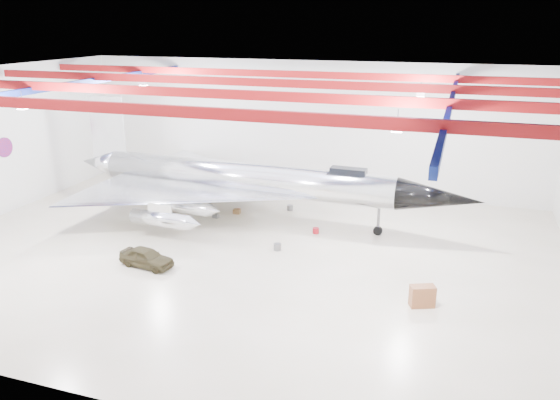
% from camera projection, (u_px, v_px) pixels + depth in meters
% --- Properties ---
extents(floor, '(40.00, 40.00, 0.00)m').
position_uv_depth(floor, '(240.00, 252.00, 34.88)').
color(floor, '#BCB395').
rests_on(floor, ground).
extents(wall_back, '(40.00, 0.00, 40.00)m').
position_uv_depth(wall_back, '(306.00, 126.00, 46.69)').
color(wall_back, silver).
rests_on(wall_back, floor).
extents(ceiling, '(40.00, 40.00, 0.00)m').
position_uv_depth(ceiling, '(236.00, 77.00, 31.45)').
color(ceiling, '#0A0F38').
rests_on(ceiling, wall_back).
extents(ceiling_structure, '(39.50, 29.50, 1.08)m').
position_uv_depth(ceiling_structure, '(236.00, 89.00, 31.67)').
color(ceiling_structure, maroon).
rests_on(ceiling_structure, ceiling).
extents(wall_roundel, '(0.10, 1.50, 1.50)m').
position_uv_depth(wall_roundel, '(5.00, 147.00, 41.13)').
color(wall_roundel, '#B21414').
rests_on(wall_roundel, wall_left).
extents(jet_aircraft, '(31.29, 18.45, 8.53)m').
position_uv_depth(jet_aircraft, '(243.00, 182.00, 40.16)').
color(jet_aircraft, silver).
rests_on(jet_aircraft, floor).
extents(jeep, '(3.59, 1.84, 1.17)m').
position_uv_depth(jeep, '(146.00, 257.00, 32.69)').
color(jeep, '#37301B').
rests_on(jeep, floor).
extents(desk, '(1.40, 1.07, 1.15)m').
position_uv_depth(desk, '(422.00, 296.00, 28.09)').
color(desk, brown).
rests_on(desk, floor).
extents(toolbox_red, '(0.45, 0.39, 0.27)m').
position_uv_depth(toolbox_red, '(237.00, 210.00, 42.16)').
color(toolbox_red, '#A0101B').
rests_on(toolbox_red, floor).
extents(engine_drum, '(0.58, 0.58, 0.43)m').
position_uv_depth(engine_drum, '(277.00, 247.00, 35.14)').
color(engine_drum, '#59595B').
rests_on(engine_drum, floor).
extents(crate_small, '(0.48, 0.41, 0.30)m').
position_uv_depth(crate_small, '(216.00, 216.00, 40.93)').
color(crate_small, '#59595B').
rests_on(crate_small, floor).
extents(tool_chest, '(0.57, 0.57, 0.39)m').
position_uv_depth(tool_chest, '(316.00, 231.00, 37.93)').
color(tool_chest, '#A0101B').
rests_on(tool_chest, floor).
extents(oil_barrel, '(0.53, 0.44, 0.36)m').
position_uv_depth(oil_barrel, '(237.00, 211.00, 41.82)').
color(oil_barrel, olive).
rests_on(oil_barrel, floor).
extents(spares_box, '(0.56, 0.56, 0.41)m').
position_uv_depth(spares_box, '(290.00, 208.00, 42.55)').
color(spares_box, '#59595B').
rests_on(spares_box, floor).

